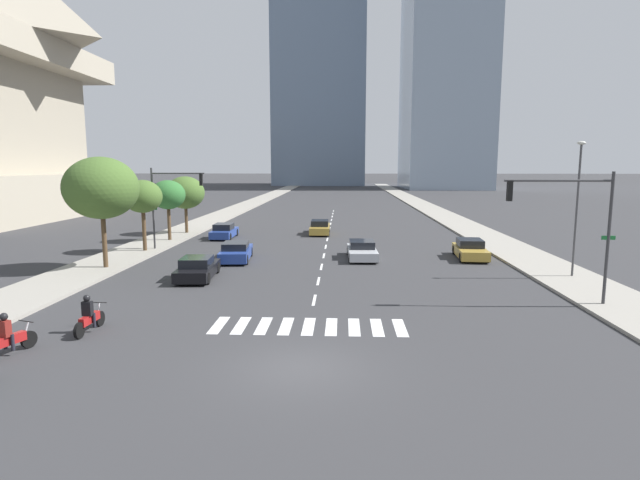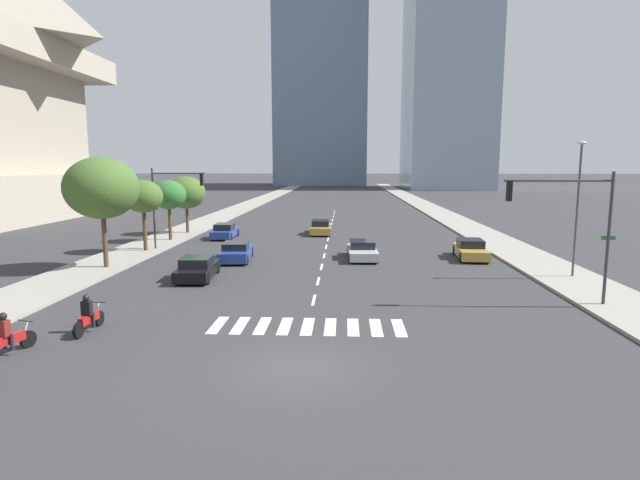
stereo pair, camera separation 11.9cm
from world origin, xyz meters
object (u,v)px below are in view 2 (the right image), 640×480
traffic_signal_near (570,214)px  street_tree_nearest (102,188)px  sedan_blue_0 (225,231)px  sedan_black_2 (198,268)px  sedan_gold_4 (471,250)px  motorcycle_lead (88,317)px  sedan_silver_3 (362,250)px  traffic_signal_far (172,194)px  street_tree_second (143,197)px  motorcycle_third (7,338)px  street_lamp_east (578,199)px  sedan_blue_5 (236,252)px  street_tree_fourth (186,193)px  sedan_gold_1 (321,228)px  street_tree_third (169,195)px

traffic_signal_near → street_tree_nearest: (-24.52, 7.17, 0.75)m
sedan_blue_0 → street_tree_nearest: 15.03m
sedan_black_2 → sedan_gold_4: (16.91, 7.17, 0.02)m
motorcycle_lead → sedan_silver_3: 19.47m
traffic_signal_far → sedan_blue_0: bearing=71.1°
motorcycle_lead → street_tree_nearest: bearing=24.5°
motorcycle_lead → street_tree_nearest: 13.38m
street_tree_second → sedan_gold_4: bearing=-3.3°
motorcycle_third → sedan_silver_3: 22.38m
traffic_signal_far → motorcycle_third: bearing=-85.9°
sedan_black_2 → street_lamp_east: 21.49m
sedan_blue_5 → street_tree_second: size_ratio=0.90×
street_tree_second → street_tree_fourth: street_tree_fourth is taller
motorcycle_lead → street_tree_fourth: 28.57m
sedan_gold_1 → traffic_signal_near: bearing=-154.0°
traffic_signal_far → street_tree_nearest: size_ratio=0.90×
motorcycle_third → sedan_blue_0: 27.92m
sedan_gold_1 → street_tree_second: size_ratio=0.93×
sedan_gold_1 → street_tree_second: (-12.38, -10.71, 3.48)m
street_tree_fourth → sedan_gold_4: bearing=-26.1°
traffic_signal_far → street_tree_nearest: (-1.83, -7.13, 0.74)m
sedan_gold_1 → street_lamp_east: 23.96m
sedan_blue_5 → sedan_gold_4: bearing=-89.1°
street_tree_third → sedan_gold_4: bearing=-16.1°
traffic_signal_near → street_tree_fourth: traffic_signal_near is taller
motorcycle_lead → sedan_blue_5: motorcycle_lead is taller
motorcycle_third → street_lamp_east: street_lamp_east is taller
sedan_silver_3 → sedan_gold_4: sedan_gold_4 is taller
street_tree_second → sedan_blue_5: bearing=-21.8°
motorcycle_lead → street_tree_third: bearing=13.7°
street_tree_second → sedan_gold_1: bearing=40.8°
sedan_black_2 → traffic_signal_far: 11.07m
sedan_gold_1 → street_lamp_east: street_lamp_east is taller
street_tree_fourth → sedan_blue_0: bearing=-31.5°
street_tree_fourth → motorcycle_third: bearing=-83.7°
sedan_gold_4 → sedan_blue_5: 15.98m
sedan_gold_4 → traffic_signal_far: size_ratio=0.77×
sedan_gold_4 → street_tree_third: street_tree_third is taller
sedan_blue_0 → sedan_black_2: 16.23m
sedan_blue_0 → sedan_gold_4: (19.15, -8.90, -0.00)m
sedan_blue_0 → street_lamp_east: street_lamp_east is taller
motorcycle_third → street_lamp_east: (24.12, 12.86, 3.90)m
motorcycle_lead → street_tree_nearest: street_tree_nearest is taller
sedan_gold_1 → street_tree_nearest: size_ratio=0.71×
motorcycle_lead → sedan_silver_3: size_ratio=0.45×
sedan_silver_3 → street_tree_third: (-15.83, 7.19, 3.33)m
street_lamp_east → street_tree_second: size_ratio=1.45×
sedan_silver_3 → traffic_signal_near: (8.69, -11.60, 3.66)m
street_tree_third → motorcycle_third: bearing=-82.6°
sedan_black_2 → motorcycle_lead: bearing=167.2°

